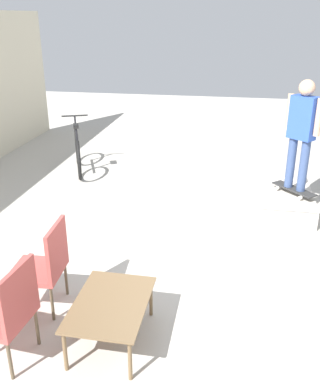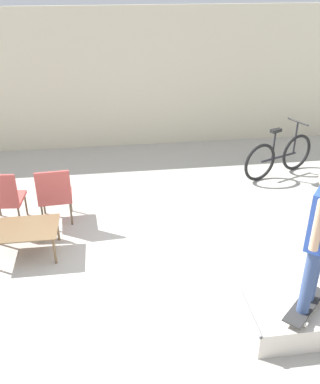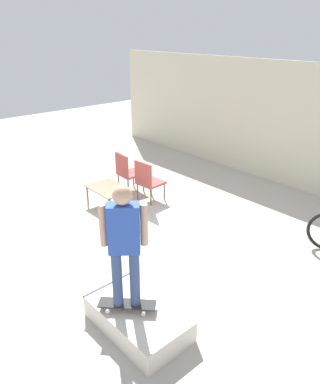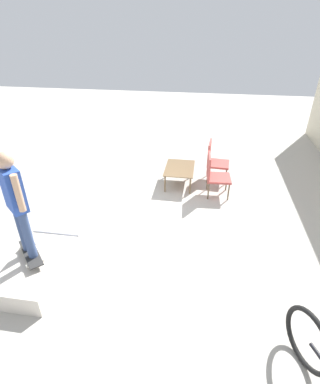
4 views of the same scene
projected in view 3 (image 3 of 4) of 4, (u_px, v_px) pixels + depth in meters
name	position (u px, v px, depth m)	size (l,w,h in m)	color
ground_plane	(129.00, 244.00, 6.94)	(24.00, 24.00, 0.00)	#B7B2A8
house_wall_back	(280.00, 124.00, 9.22)	(12.00, 0.06, 3.00)	beige
skate_ramp_box	(138.00, 318.00, 4.95)	(1.40, 0.81, 0.34)	silver
skateboard_on_ramp	(127.00, 304.00, 4.84)	(0.68, 0.65, 0.07)	#2D2D2D
person_skater	(124.00, 239.00, 4.45)	(0.40, 0.46, 1.65)	#384C7A
coffee_table	(109.00, 190.00, 8.29)	(0.97, 0.68, 0.43)	brown
patio_chair_left	(127.00, 171.00, 9.00)	(0.56, 0.56, 0.97)	brown
patio_chair_right	(148.00, 180.00, 8.47)	(0.55, 0.55, 0.97)	brown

